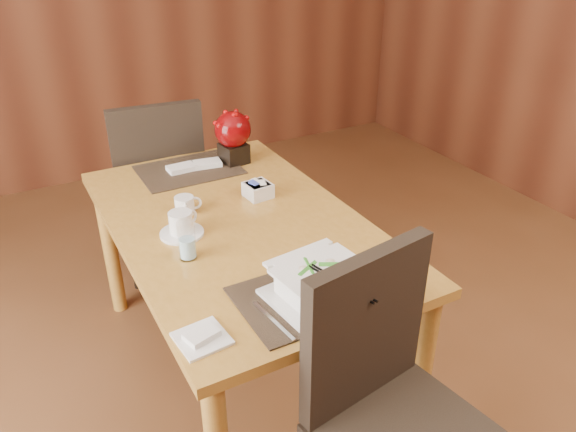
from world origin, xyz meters
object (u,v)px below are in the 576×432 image
near_chair (391,400)px  far_chair (158,180)px  creamer_jug (185,205)px  sugar_caddy (258,190)px  soup_setting (322,286)px  dining_table (239,242)px  berry_decor (233,134)px  coffee_cup (181,225)px  bread_plate (202,339)px  water_glass (187,240)px

near_chair → far_chair: size_ratio=1.00×
creamer_jug → sugar_caddy: creamer_jug is taller
soup_setting → dining_table: bearing=85.3°
creamer_jug → berry_decor: size_ratio=0.39×
coffee_cup → sugar_caddy: coffee_cup is taller
soup_setting → bread_plate: soup_setting is taller
berry_decor → sugar_caddy: bearing=-98.8°
sugar_caddy → bread_plate: 0.91m
dining_table → berry_decor: berry_decor is taller
bread_plate → sugar_caddy: bearing=53.9°
soup_setting → near_chair: 0.39m
water_glass → sugar_caddy: 0.52m
water_glass → near_chair: bearing=-65.0°
water_glass → creamer_jug: 0.33m
coffee_cup → berry_decor: size_ratio=0.65×
sugar_caddy → bread_plate: sugar_caddy is taller
coffee_cup → soup_setting: bearing=-67.8°
far_chair → sugar_caddy: bearing=112.5°
coffee_cup → near_chair: size_ratio=0.16×
creamer_jug → berry_decor: 0.54m
coffee_cup → creamer_jug: size_ratio=1.65×
sugar_caddy → far_chair: 0.81m
water_glass → far_chair: size_ratio=0.14×
creamer_jug → berry_decor: bearing=56.5°
near_chair → far_chair: 1.79m
soup_setting → coffee_cup: soup_setting is taller
soup_setting → water_glass: water_glass is taller
coffee_cup → near_chair: (0.31, -0.89, -0.22)m
soup_setting → near_chair: (0.06, -0.29, -0.24)m
water_glass → near_chair: size_ratio=0.14×
bread_plate → far_chair: (0.31, 1.49, -0.19)m
soup_setting → coffee_cup: (-0.24, 0.60, -0.02)m
sugar_caddy → soup_setting: bearing=-101.0°
bread_plate → far_chair: 1.53m
coffee_cup → bread_plate: 0.60m
dining_table → bread_plate: (-0.37, -0.58, 0.10)m
bread_plate → coffee_cup: bearing=76.1°
near_chair → far_chair: bearing=85.7°
sugar_caddy → near_chair: size_ratio=0.10×
dining_table → coffee_cup: (-0.22, 0.01, 0.14)m
dining_table → near_chair: bearing=-84.8°
bread_plate → water_glass: bearing=75.1°
water_glass → near_chair: 0.84m
sugar_caddy → berry_decor: (0.06, 0.38, 0.11)m
coffee_cup → near_chair: 0.97m
dining_table → far_chair: bearing=93.6°
dining_table → far_chair: (-0.06, 0.91, -0.09)m
dining_table → water_glass: bearing=-148.7°
soup_setting → coffee_cup: size_ratio=1.99×
near_chair → coffee_cup: bearing=100.3°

